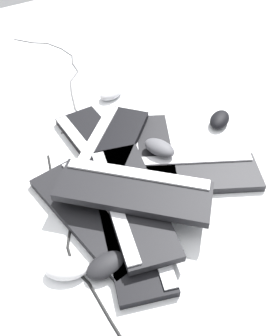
# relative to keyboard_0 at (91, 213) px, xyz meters

# --- Properties ---
(ground_plane) EXTENTS (3.20, 3.20, 0.00)m
(ground_plane) POSITION_rel_keyboard_0_xyz_m (-0.16, 0.02, -0.01)
(ground_plane) COLOR white
(keyboard_0) EXTENTS (0.20, 0.45, 0.03)m
(keyboard_0) POSITION_rel_keyboard_0_xyz_m (0.00, 0.00, 0.00)
(keyboard_0) COLOR black
(keyboard_0) RESTS_ON ground
(keyboard_1) EXTENTS (0.29, 0.46, 0.03)m
(keyboard_1) POSITION_rel_keyboard_0_xyz_m (-0.07, 0.10, 0.00)
(keyboard_1) COLOR black
(keyboard_1) RESTS_ON ground
(keyboard_2) EXTENTS (0.46, 0.35, 0.03)m
(keyboard_2) POSITION_rel_keyboard_0_xyz_m (-0.34, 0.04, 0.00)
(keyboard_2) COLOR #232326
(keyboard_2) RESTS_ON ground
(keyboard_3) EXTENTS (0.35, 0.46, 0.03)m
(keyboard_3) POSITION_rel_keyboard_0_xyz_m (-0.27, -0.09, 0.00)
(keyboard_3) COLOR black
(keyboard_3) RESTS_ON ground
(keyboard_4) EXTENTS (0.16, 0.44, 0.03)m
(keyboard_4) POSITION_rel_keyboard_0_xyz_m (-0.16, -0.23, 0.00)
(keyboard_4) COLOR black
(keyboard_4) RESTS_ON ground
(keyboard_5) EXTENTS (0.43, 0.40, 0.03)m
(keyboard_5) POSITION_rel_keyboard_0_xyz_m (-0.16, -0.18, 0.03)
(keyboard_5) COLOR black
(keyboard_5) RESTS_ON keyboard_4
(keyboard_6) EXTENTS (0.27, 0.46, 0.03)m
(keyboard_6) POSITION_rel_keyboard_0_xyz_m (-0.11, 0.05, 0.03)
(keyboard_6) COLOR black
(keyboard_6) RESTS_ON keyboard_1
(keyboard_7) EXTENTS (0.41, 0.42, 0.03)m
(keyboard_7) POSITION_rel_keyboard_0_xyz_m (-0.12, 0.04, 0.06)
(keyboard_7) COLOR black
(keyboard_7) RESTS_ON keyboard_6
(mouse_0) EXTENTS (0.11, 0.07, 0.04)m
(mouse_0) POSITION_rel_keyboard_0_xyz_m (0.05, 0.17, 0.01)
(mouse_0) COLOR black
(mouse_0) RESTS_ON ground
(mouse_1) EXTENTS (0.12, 0.09, 0.04)m
(mouse_1) POSITION_rel_keyboard_0_xyz_m (-0.36, -0.48, 0.01)
(mouse_1) COLOR #B7B7BC
(mouse_1) RESTS_ON ground
(mouse_2) EXTENTS (0.10, 0.13, 0.04)m
(mouse_2) POSITION_rel_keyboard_0_xyz_m (-0.31, -0.09, 0.04)
(mouse_2) COLOR #4C4C51
(mouse_2) RESTS_ON keyboard_3
(mouse_3) EXTENTS (0.13, 0.11, 0.04)m
(mouse_3) POSITION_rel_keyboard_0_xyz_m (0.14, 0.12, 0.01)
(mouse_3) COLOR silver
(mouse_3) RESTS_ON ground
(mouse_4) EXTENTS (0.13, 0.11, 0.04)m
(mouse_4) POSITION_rel_keyboard_0_xyz_m (-0.60, -0.11, 0.01)
(mouse_4) COLOR black
(mouse_4) RESTS_ON ground
(cable_0) EXTENTS (0.29, 0.79, 0.01)m
(cable_0) POSITION_rel_keyboard_0_xyz_m (-0.28, -0.77, -0.01)
(cable_0) COLOR #59595B
(cable_0) RESTS_ON ground
(cable_1) EXTENTS (0.18, 0.73, 0.01)m
(cable_1) POSITION_rel_keyboard_0_xyz_m (0.08, 0.06, -0.01)
(cable_1) COLOR black
(cable_1) RESTS_ON ground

